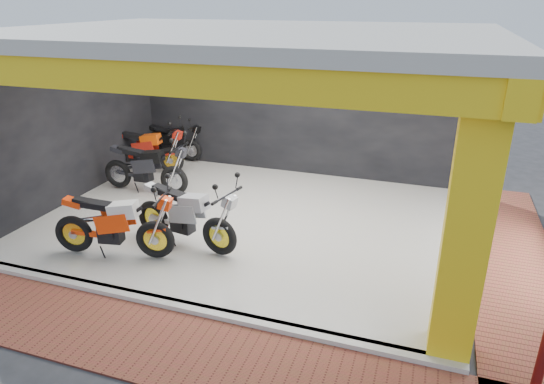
{
  "coord_description": "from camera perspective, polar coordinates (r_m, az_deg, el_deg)",
  "views": [
    {
      "loc": [
        3.26,
        -6.14,
        4.18
      ],
      "look_at": [
        0.61,
        1.6,
        0.9
      ],
      "focal_mm": 32.0,
      "sensor_mm": 36.0,
      "label": 1
    }
  ],
  "objects": [
    {
      "name": "moto_row_d",
      "position": [
        13.06,
        -9.55,
        6.07
      ],
      "size": [
        1.97,
        0.77,
        1.19
      ],
      "primitive_type": null,
      "rotation": [
        0.0,
        0.0,
        -0.02
      ],
      "color": "black",
      "rests_on": "showroom_floor"
    },
    {
      "name": "corner_column",
      "position": [
        5.93,
        21.96,
        -4.03
      ],
      "size": [
        0.5,
        0.5,
        3.5
      ],
      "primitive_type": "cube",
      "color": "yellow",
      "rests_on": "ground"
    },
    {
      "name": "showroom_floor",
      "position": [
        9.69,
        -2.63,
        -3.41
      ],
      "size": [
        8.0,
        6.0,
        0.1
      ],
      "primitive_type": "cube",
      "color": "white",
      "rests_on": "ground"
    },
    {
      "name": "showroom_ceiling",
      "position": [
        8.79,
        -3.05,
        18.03
      ],
      "size": [
        8.4,
        6.4,
        0.2
      ],
      "primitive_type": "cube",
      "color": "beige",
      "rests_on": "corner_column"
    },
    {
      "name": "back_wall",
      "position": [
        11.95,
        2.73,
        10.09
      ],
      "size": [
        8.2,
        0.2,
        3.5
      ],
      "primitive_type": "cube",
      "color": "black",
      "rests_on": "ground"
    },
    {
      "name": "moto_row_c",
      "position": [
        12.16,
        -11.91,
        5.1
      ],
      "size": [
        2.28,
        1.02,
        1.35
      ],
      "primitive_type": null,
      "rotation": [
        0.0,
        0.0,
        0.09
      ],
      "color": "red",
      "rests_on": "showroom_floor"
    },
    {
      "name": "left_wall",
      "position": [
        11.24,
        -22.85,
        7.65
      ],
      "size": [
        0.2,
        6.2,
        3.5
      ],
      "primitive_type": "cube",
      "color": "black",
      "rests_on": "ground"
    },
    {
      "name": "paver_front",
      "position": [
        6.84,
        -14.81,
        -16.52
      ],
      "size": [
        9.0,
        1.4,
        0.03
      ],
      "primitive_type": "cube",
      "color": "brown",
      "rests_on": "ground"
    },
    {
      "name": "moto_row_a",
      "position": [
        8.08,
        -6.29,
        -3.13
      ],
      "size": [
        2.36,
        1.22,
        1.37
      ],
      "primitive_type": null,
      "rotation": [
        0.0,
        0.0,
        -0.18
      ],
      "color": "#A3A7AB",
      "rests_on": "showroom_floor"
    },
    {
      "name": "ground",
      "position": [
        8.11,
        -7.85,
        -9.41
      ],
      "size": [
        80.0,
        80.0,
        0.0
      ],
      "primitive_type": "plane",
      "color": "#2D2D30",
      "rests_on": "ground"
    },
    {
      "name": "moto_row_b",
      "position": [
        10.77,
        -11.56,
        2.95
      ],
      "size": [
        2.22,
        0.87,
        1.35
      ],
      "primitive_type": null,
      "rotation": [
        0.0,
        0.0,
        0.02
      ],
      "color": "black",
      "rests_on": "showroom_floor"
    },
    {
      "name": "floor_kerb",
      "position": [
        7.34,
        -11.47,
        -12.9
      ],
      "size": [
        8.0,
        0.2,
        0.1
      ],
      "primitive_type": "cube",
      "color": "white",
      "rests_on": "ground"
    },
    {
      "name": "header_beam_right",
      "position": [
        8.22,
        24.73,
        13.79
      ],
      "size": [
        0.3,
        6.4,
        0.4
      ],
      "primitive_type": "cube",
      "color": "yellow",
      "rests_on": "corner_column"
    },
    {
      "name": "header_beam_front",
      "position": [
        6.15,
        -13.68,
        13.03
      ],
      "size": [
        8.4,
        0.3,
        0.4
      ],
      "primitive_type": "cube",
      "color": "yellow",
      "rests_on": "corner_column"
    },
    {
      "name": "paver_right",
      "position": [
        9.27,
        26.46,
        -7.35
      ],
      "size": [
        1.4,
        7.0,
        0.03
      ],
      "primitive_type": "cube",
      "color": "brown",
      "rests_on": "ground"
    },
    {
      "name": "moto_hero",
      "position": [
        8.16,
        -13.76,
        -3.44
      ],
      "size": [
        2.34,
        1.22,
        1.36
      ],
      "primitive_type": null,
      "rotation": [
        0.0,
        0.0,
        0.19
      ],
      "color": "#FF3B0A",
      "rests_on": "showroom_floor"
    }
  ]
}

